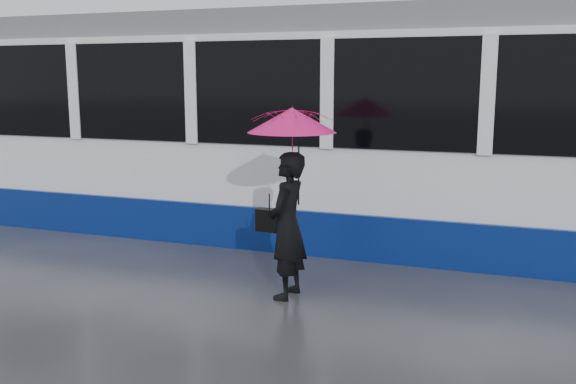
% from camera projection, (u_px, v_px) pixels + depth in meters
% --- Properties ---
extents(ground, '(90.00, 90.00, 0.00)m').
position_uv_depth(ground, '(203.00, 274.00, 7.97)').
color(ground, '#28282C').
rests_on(ground, ground).
extents(rails, '(34.00, 1.51, 0.02)m').
position_uv_depth(rails, '(276.00, 229.00, 10.27)').
color(rails, '#3F3D38').
rests_on(rails, ground).
extents(tram, '(26.00, 2.56, 3.35)m').
position_uv_depth(tram, '(258.00, 127.00, 10.09)').
color(tram, white).
rests_on(tram, ground).
extents(woman, '(0.41, 0.61, 1.62)m').
position_uv_depth(woman, '(287.00, 226.00, 7.01)').
color(woman, black).
rests_on(woman, ground).
extents(umbrella, '(0.99, 0.99, 1.10)m').
position_uv_depth(umbrella, '(292.00, 138.00, 6.82)').
color(umbrella, '#EC1393').
rests_on(umbrella, ground).
extents(handbag, '(0.29, 0.14, 0.43)m').
position_uv_depth(handbag, '(269.00, 220.00, 7.10)').
color(handbag, black).
rests_on(handbag, ground).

